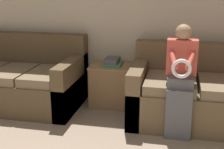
{
  "coord_description": "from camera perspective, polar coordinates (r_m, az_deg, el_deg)",
  "views": [
    {
      "loc": [
        0.81,
        -0.88,
        1.59
      ],
      "look_at": [
        0.2,
        1.94,
        0.73
      ],
      "focal_mm": 50.0,
      "sensor_mm": 36.0,
      "label": 1
    }
  ],
  "objects": [
    {
      "name": "wall_back",
      "position": [
        4.23,
        1.1,
        12.36
      ],
      "size": [
        6.64,
        0.06,
        2.55
      ],
      "color": "beige",
      "rests_on": "ground_plane"
    },
    {
      "name": "couch_main",
      "position": [
        3.82,
        19.54,
        -3.81
      ],
      "size": [
        2.11,
        0.95,
        0.88
      ],
      "color": "brown",
      "rests_on": "ground_plane"
    },
    {
      "name": "couch_side",
      "position": [
        4.35,
        -16.59,
        -1.12
      ],
      "size": [
        1.67,
        0.98,
        0.91
      ],
      "color": "brown",
      "rests_on": "ground_plane"
    },
    {
      "name": "child_left_seated",
      "position": [
        3.31,
        12.45,
        -0.42
      ],
      "size": [
        0.32,
        0.37,
        1.17
      ],
      "color": "#56565B",
      "rests_on": "ground_plane"
    },
    {
      "name": "side_shelf",
      "position": [
        4.14,
        0.1,
        -1.79
      ],
      "size": [
        0.56,
        0.48,
        0.54
      ],
      "color": "olive",
      "rests_on": "ground_plane"
    },
    {
      "name": "book_stack",
      "position": [
        4.06,
        0.06,
        2.34
      ],
      "size": [
        0.23,
        0.28,
        0.09
      ],
      "color": "#3D8451",
      "rests_on": "side_shelf"
    }
  ]
}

